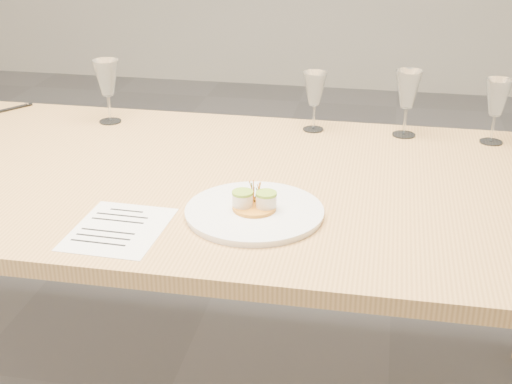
% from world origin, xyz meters
% --- Properties ---
extents(dining_table, '(2.40, 1.00, 0.75)m').
position_xyz_m(dining_table, '(0.00, 0.00, 0.68)').
color(dining_table, tan).
rests_on(dining_table, ground).
extents(dinner_plate, '(0.32, 0.32, 0.08)m').
position_xyz_m(dinner_plate, '(0.31, -0.21, 0.76)').
color(dinner_plate, white).
rests_on(dinner_plate, dining_table).
extents(recipe_sheet, '(0.20, 0.26, 0.00)m').
position_xyz_m(recipe_sheet, '(0.03, -0.33, 0.75)').
color(recipe_sheet, white).
rests_on(recipe_sheet, dining_table).
extents(ballpoint_pen, '(0.09, 0.12, 0.01)m').
position_xyz_m(ballpoint_pen, '(-0.62, 0.42, 0.76)').
color(ballpoint_pen, black).
rests_on(ballpoint_pen, dining_table).
extents(wine_glass_1, '(0.08, 0.08, 0.20)m').
position_xyz_m(wine_glass_1, '(-0.26, 0.36, 0.89)').
color(wine_glass_1, white).
rests_on(wine_glass_1, dining_table).
extents(wine_glass_2, '(0.07, 0.07, 0.18)m').
position_xyz_m(wine_glass_2, '(0.38, 0.40, 0.88)').
color(wine_glass_2, white).
rests_on(wine_glass_2, dining_table).
extents(wine_glass_3, '(0.08, 0.08, 0.20)m').
position_xyz_m(wine_glass_3, '(0.65, 0.41, 0.89)').
color(wine_glass_3, white).
rests_on(wine_glass_3, dining_table).
extents(wine_glass_4, '(0.08, 0.08, 0.19)m').
position_xyz_m(wine_glass_4, '(0.90, 0.39, 0.88)').
color(wine_glass_4, white).
rests_on(wine_glass_4, dining_table).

